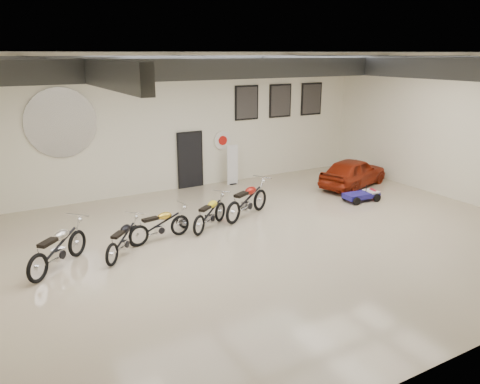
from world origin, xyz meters
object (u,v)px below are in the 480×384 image
go_kart (364,193)px  vintage_car (353,172)px  banner_stand (232,164)px  motorcycle_silver (58,247)px  motorcycle_gold (160,224)px  motorcycle_black (123,238)px  motorcycle_yellow (210,212)px  motorcycle_red (247,200)px

go_kart → vintage_car: size_ratio=0.47×
banner_stand → go_kart: (3.00, -4.16, -0.55)m
motorcycle_silver → vintage_car: size_ratio=0.64×
motorcycle_gold → go_kart: bearing=-9.8°
motorcycle_gold → motorcycle_black: bearing=-166.4°
motorcycle_yellow → motorcycle_black: bearing=158.3°
motorcycle_yellow → vintage_car: (6.79, 1.31, 0.09)m
motorcycle_gold → motorcycle_red: bearing=-0.1°
motorcycle_silver → motorcycle_red: motorcycle_red is taller
motorcycle_red → banner_stand: bearing=41.7°
banner_stand → motorcycle_silver: (-7.23, -4.54, -0.28)m
banner_stand → motorcycle_yellow: banner_stand is taller
banner_stand → vintage_car: 4.69m
motorcycle_silver → go_kart: motorcycle_silver is taller
vintage_car → banner_stand: bearing=38.4°
banner_stand → motorcycle_gold: (-4.51, -4.08, -0.36)m
banner_stand → motorcycle_silver: size_ratio=0.78×
go_kart → banner_stand: bearing=129.9°
banner_stand → motorcycle_gold: banner_stand is taller
motorcycle_red → vintage_car: (5.34, 1.00, -0.00)m
motorcycle_gold → vintage_car: 8.55m
go_kart → vintage_car: bearing=64.2°
motorcycle_gold → motorcycle_yellow: size_ratio=0.99×
motorcycle_black → motorcycle_red: (4.23, 0.98, 0.11)m
banner_stand → motorcycle_yellow: (-2.89, -3.89, -0.35)m
motorcycle_red → go_kart: bearing=-33.8°
motorcycle_yellow → vintage_car: 6.92m
banner_stand → vintage_car: bearing=-32.5°
vintage_car → motorcycle_red: bearing=82.6°
motorcycle_black → go_kart: bearing=-44.7°
motorcycle_gold → banner_stand: bearing=32.9°
vintage_car → motorcycle_yellow: bearing=82.9°
motorcycle_silver → vintage_car: (11.14, 1.95, 0.02)m
motorcycle_black → go_kart: (8.67, 0.41, -0.18)m
go_kart → motorcycle_silver: bearing=-173.8°
motorcycle_silver → motorcycle_red: 5.88m
banner_stand → motorcycle_silver: banner_stand is taller
motorcycle_silver → motorcycle_gold: (2.72, 0.46, -0.08)m
motorcycle_black → motorcycle_gold: (1.15, 0.48, 0.01)m
motorcycle_red → motorcycle_silver: bearing=162.9°
motorcycle_yellow → vintage_car: size_ratio=0.56×
motorcycle_black → vintage_car: bearing=-35.8°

